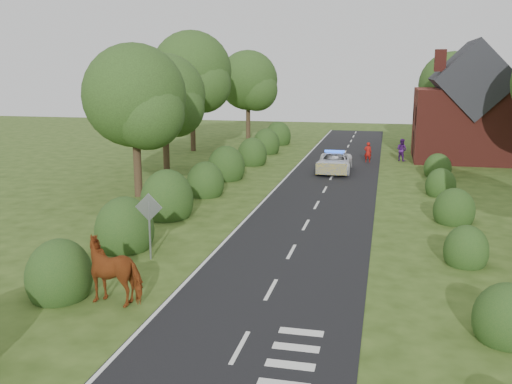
% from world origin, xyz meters
% --- Properties ---
extents(ground, '(120.00, 120.00, 0.00)m').
position_xyz_m(ground, '(0.00, 0.00, 0.00)').
color(ground, '#2E4615').
extents(road, '(6.00, 70.00, 0.02)m').
position_xyz_m(road, '(0.00, 15.00, 0.01)').
color(road, black).
rests_on(road, ground).
extents(road_markings, '(4.96, 70.00, 0.01)m').
position_xyz_m(road_markings, '(-1.60, 12.93, 0.03)').
color(road_markings, white).
rests_on(road_markings, road).
extents(hedgerow_left, '(2.75, 50.41, 3.00)m').
position_xyz_m(hedgerow_left, '(-6.51, 11.69, 0.75)').
color(hedgerow_left, '#1D4118').
rests_on(hedgerow_left, ground).
extents(hedgerow_right, '(2.10, 45.78, 2.10)m').
position_xyz_m(hedgerow_right, '(6.60, 11.21, 0.55)').
color(hedgerow_right, '#1D4118').
rests_on(hedgerow_right, ground).
extents(tree_left_a, '(5.74, 5.60, 8.38)m').
position_xyz_m(tree_left_a, '(-9.75, 11.86, 5.34)').
color(tree_left_a, '#332316').
rests_on(tree_left_a, ground).
extents(tree_left_b, '(5.74, 5.60, 8.07)m').
position_xyz_m(tree_left_b, '(-11.25, 19.86, 5.04)').
color(tree_left_b, '#332316').
rests_on(tree_left_b, ground).
extents(tree_left_c, '(6.97, 6.80, 10.22)m').
position_xyz_m(tree_left_c, '(-12.70, 29.83, 6.53)').
color(tree_left_c, '#332316').
rests_on(tree_left_c, ground).
extents(tree_left_d, '(6.15, 6.00, 8.89)m').
position_xyz_m(tree_left_d, '(-10.23, 39.85, 5.64)').
color(tree_left_d, '#332316').
rests_on(tree_left_d, ground).
extents(tree_right_c, '(6.15, 6.00, 8.58)m').
position_xyz_m(tree_right_c, '(9.27, 37.85, 5.34)').
color(tree_right_c, '#332316').
rests_on(tree_right_c, ground).
extents(road_sign, '(1.06, 0.08, 2.53)m').
position_xyz_m(road_sign, '(-5.00, 2.00, 1.65)').
color(road_sign, gray).
rests_on(road_sign, ground).
extents(house, '(8.00, 7.40, 9.17)m').
position_xyz_m(house, '(9.49, 30.00, 3.79)').
color(house, maroon).
rests_on(house, ground).
extents(cow, '(2.36, 1.28, 1.66)m').
position_xyz_m(cow, '(-4.46, -1.82, 0.83)').
color(cow, maroon).
rests_on(cow, ground).
extents(police_van, '(2.34, 4.98, 1.51)m').
position_xyz_m(police_van, '(-0.03, 22.18, 0.68)').
color(police_van, white).
rests_on(police_van, ground).
extents(pedestrian_red, '(0.60, 0.42, 1.55)m').
position_xyz_m(pedestrian_red, '(2.08, 26.89, 0.78)').
color(pedestrian_red, '#A5140E').
rests_on(pedestrian_red, ground).
extents(pedestrian_purple, '(1.06, 1.01, 1.73)m').
position_xyz_m(pedestrian_purple, '(4.59, 28.27, 0.86)').
color(pedestrian_purple, '#471866').
rests_on(pedestrian_purple, ground).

